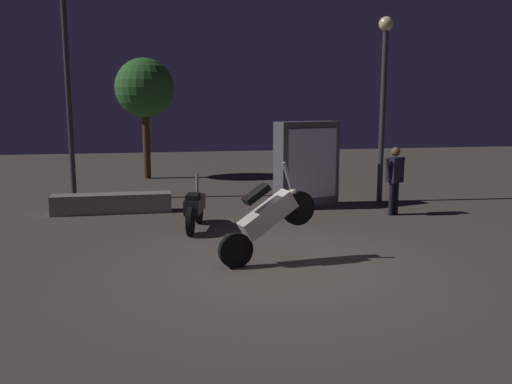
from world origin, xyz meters
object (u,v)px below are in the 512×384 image
Objects in this scene: streetlamp_far at (384,85)px; streetlamp_near at (67,64)px; person_rider_beside at (395,175)px; kiosk_billboard at (307,164)px; motorcycle_white_foreground at (267,218)px; motorcycle_black_parked_left at (195,208)px.

streetlamp_near is at bearing 167.18° from streetlamp_far.
streetlamp_near is 1.22× the size of streetlamp_far.
kiosk_billboard is at bearing -154.60° from person_rider_beside.
person_rider_beside is at bearing 27.27° from motorcycle_white_foreground.
streetlamp_far is at bearing 172.52° from kiosk_billboard.
motorcycle_black_parked_left is at bearing -109.69° from person_rider_beside.
streetlamp_far is (0.37, 1.63, 2.06)m from person_rider_beside.
streetlamp_near reaches higher than person_rider_beside.
streetlamp_near is 6.66m from kiosk_billboard.
streetlamp_near reaches higher than motorcycle_black_parked_left.
streetlamp_near is 2.69× the size of kiosk_billboard.
streetlamp_far is (4.96, 2.18, 2.55)m from motorcycle_black_parked_left.
person_rider_beside is at bearing -69.75° from motorcycle_black_parked_left.
motorcycle_black_parked_left is 0.78× the size of kiosk_billboard.
motorcycle_white_foreground is 4.87m from kiosk_billboard.
person_rider_beside is at bearing -102.82° from streetlamp_far.
streetlamp_far is at bearing -12.82° from streetlamp_near.
streetlamp_far reaches higher than person_rider_beside.
kiosk_billboard is (-1.69, 1.33, 0.13)m from person_rider_beside.
kiosk_billboard is (-2.06, -0.30, -1.93)m from streetlamp_far.
streetlamp_near is (-7.51, 3.43, 2.61)m from person_rider_beside.
kiosk_billboard is (2.90, 1.87, 0.61)m from motorcycle_black_parked_left.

